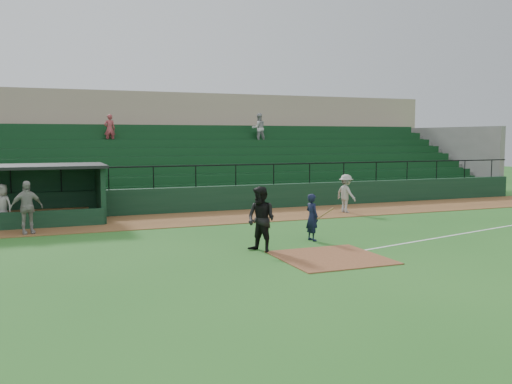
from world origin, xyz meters
name	(u,v)px	position (x,y,z in m)	size (l,w,h in m)	color
ground	(315,251)	(0.00, 0.00, 0.00)	(90.00, 90.00, 0.00)	#255E1E
warning_track	(231,217)	(0.00, 8.00, 0.01)	(40.00, 4.00, 0.03)	brown
home_plate_dirt	(331,257)	(0.00, -1.00, 0.01)	(3.00, 3.00, 0.03)	brown
foul_line	(486,230)	(8.00, 1.20, 0.01)	(18.00, 0.09, 0.01)	white
stadium_structure	(184,158)	(0.00, 16.46, 2.30)	(38.00, 13.08, 6.40)	black
batter_at_plate	(312,217)	(0.76, 1.68, 0.81)	(1.03, 0.69, 1.62)	black
umpire	(261,219)	(-1.58, 0.57, 1.02)	(0.99, 0.77, 2.03)	black
runner	(346,193)	(5.43, 7.30, 0.92)	(1.15, 0.66, 1.78)	#9F9994
dugout_player_a	(27,207)	(-8.36, 6.57, 1.00)	(1.14, 0.47, 1.94)	gray
dugout_player_b	(2,206)	(-9.27, 8.21, 0.90)	(0.85, 0.55, 1.73)	#9E9A94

